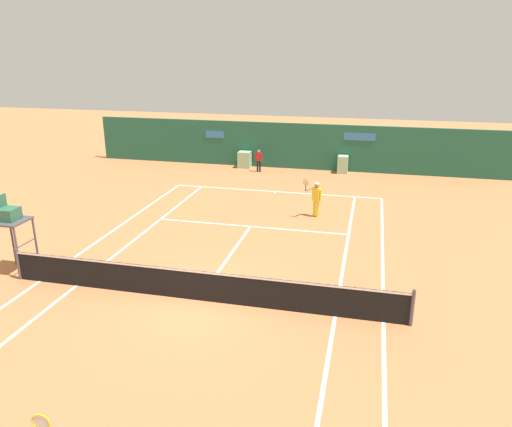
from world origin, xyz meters
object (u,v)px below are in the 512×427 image
Objects in this scene: tennis_ball_by_sideline at (228,274)px; tennis_ball_mid_court at (180,217)px; umpire_chair at (10,220)px; player_on_baseline at (316,196)px; ball_kid_centre_post at (259,159)px; tennis_ball_near_service_line at (190,231)px.

tennis_ball_by_sideline is 1.00× the size of tennis_ball_mid_court.
umpire_chair reaches higher than tennis_ball_by_sideline.
player_on_baseline is 1.34× the size of ball_kid_centre_post.
umpire_chair reaches higher than ball_kid_centre_post.
tennis_ball_by_sideline is (-2.05, -6.45, -0.89)m from player_on_baseline.
tennis_ball_by_sideline is 6.10m from tennis_ball_mid_court.
tennis_ball_near_service_line and tennis_ball_by_sideline have the same top height.
tennis_ball_near_service_line is 1.00× the size of tennis_ball_by_sideline.
player_on_baseline is at bearing 32.45° from tennis_ball_near_service_line.
tennis_ball_near_service_line is (-0.44, -10.32, -0.72)m from ball_kid_centre_post.
player_on_baseline is at bearing 15.29° from tennis_ball_mid_court.
player_on_baseline is 8.48m from ball_kid_centre_post.
tennis_ball_near_service_line is at bearing 92.90° from ball_kid_centre_post.
tennis_ball_mid_court is (-5.69, -1.56, -0.89)m from player_on_baseline.
ball_kid_centre_post is 19.32× the size of tennis_ball_mid_court.
ball_kid_centre_post is 19.32× the size of tennis_ball_near_service_line.
player_on_baseline reaches higher than tennis_ball_mid_court.
player_on_baseline is 25.99× the size of tennis_ball_mid_court.
ball_kid_centre_post is 13.99m from tennis_ball_by_sideline.
umpire_chair reaches higher than tennis_ball_mid_court.
umpire_chair reaches higher than tennis_ball_near_service_line.
tennis_ball_by_sideline is at bearing 104.37° from ball_kid_centre_post.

